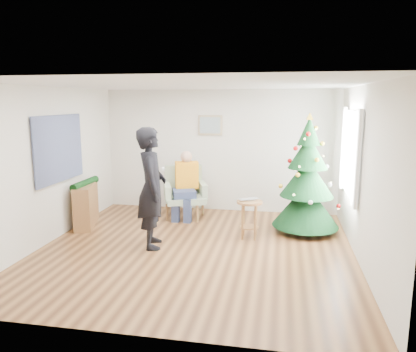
% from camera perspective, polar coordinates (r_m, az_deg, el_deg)
% --- Properties ---
extents(floor, '(5.00, 5.00, 0.00)m').
position_cam_1_polar(floor, '(6.65, -1.82, -10.27)').
color(floor, brown).
rests_on(floor, ground).
extents(ceiling, '(5.00, 5.00, 0.00)m').
position_cam_1_polar(ceiling, '(6.22, -1.96, 12.72)').
color(ceiling, white).
rests_on(ceiling, wall_back).
extents(wall_back, '(5.00, 0.00, 5.00)m').
position_cam_1_polar(wall_back, '(8.74, 1.63, 3.55)').
color(wall_back, silver).
rests_on(wall_back, floor).
extents(wall_front, '(5.00, 0.00, 5.00)m').
position_cam_1_polar(wall_front, '(3.96, -9.70, -5.17)').
color(wall_front, silver).
rests_on(wall_front, floor).
extents(wall_left, '(0.00, 5.00, 5.00)m').
position_cam_1_polar(wall_left, '(7.26, -21.54, 1.39)').
color(wall_left, silver).
rests_on(wall_left, floor).
extents(wall_right, '(0.00, 5.00, 5.00)m').
position_cam_1_polar(wall_right, '(6.27, 21.02, 0.08)').
color(wall_right, silver).
rests_on(wall_right, floor).
extents(window_panel, '(0.04, 1.30, 1.40)m').
position_cam_1_polar(window_panel, '(7.21, 19.49, 3.07)').
color(window_panel, white).
rests_on(window_panel, wall_right).
extents(curtains, '(0.05, 1.75, 1.50)m').
position_cam_1_polar(curtains, '(7.21, 19.25, 3.08)').
color(curtains, white).
rests_on(curtains, wall_right).
extents(christmas_tree, '(1.20, 1.20, 2.17)m').
position_cam_1_polar(christmas_tree, '(7.48, 13.74, -0.46)').
color(christmas_tree, '#3F2816').
rests_on(christmas_tree, floor).
extents(stool, '(0.44, 0.44, 0.66)m').
position_cam_1_polar(stool, '(7.11, 5.83, -6.06)').
color(stool, brown).
rests_on(stool, floor).
extents(laptop, '(0.43, 0.39, 0.03)m').
position_cam_1_polar(laptop, '(7.02, 5.88, -3.40)').
color(laptop, silver).
rests_on(laptop, stool).
extents(armchair, '(0.99, 0.97, 1.04)m').
position_cam_1_polar(armchair, '(8.34, -3.27, -3.17)').
color(armchair, '#98AE8C').
rests_on(armchair, floor).
extents(seated_person, '(0.57, 0.74, 1.36)m').
position_cam_1_polar(seated_person, '(8.21, -3.23, -1.11)').
color(seated_person, navy).
rests_on(seated_person, armchair).
extents(standing_man, '(0.66, 0.82, 1.96)m').
position_cam_1_polar(standing_man, '(6.59, -7.92, -1.68)').
color(standing_man, black).
rests_on(standing_man, floor).
extents(game_controller, '(0.07, 0.13, 0.04)m').
position_cam_1_polar(game_controller, '(6.43, -6.31, 1.03)').
color(game_controller, white).
rests_on(game_controller, standing_man).
extents(console, '(0.57, 1.04, 0.80)m').
position_cam_1_polar(console, '(8.11, -16.77, -3.92)').
color(console, brown).
rests_on(console, floor).
extents(garland, '(0.14, 0.90, 0.14)m').
position_cam_1_polar(garland, '(8.02, -16.93, -1.01)').
color(garland, black).
rests_on(garland, console).
extents(tapestry, '(0.03, 1.50, 1.15)m').
position_cam_1_polar(tapestry, '(7.46, -20.20, 3.64)').
color(tapestry, black).
rests_on(tapestry, wall_left).
extents(framed_picture, '(0.52, 0.05, 0.42)m').
position_cam_1_polar(framed_picture, '(8.69, 0.30, 7.15)').
color(framed_picture, tan).
rests_on(framed_picture, wall_back).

